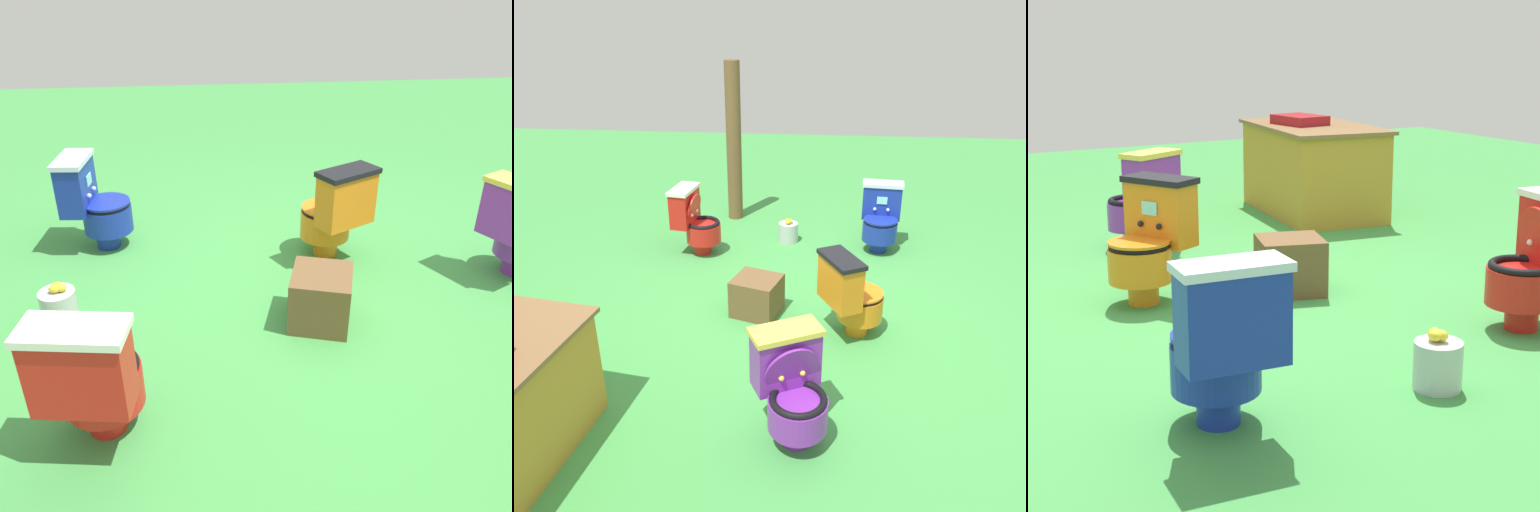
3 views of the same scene
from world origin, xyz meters
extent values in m
plane|color=#429947|center=(0.00, 0.00, 0.00)|extent=(14.00, 14.00, 0.00)
cylinder|color=orange|center=(-0.21, -0.48, 0.07)|extent=(0.24, 0.24, 0.14)
cylinder|color=orange|center=(-0.20, -0.50, 0.24)|extent=(0.50, 0.50, 0.20)
torus|color=black|center=(-0.20, -0.50, 0.35)|extent=(0.48, 0.48, 0.04)
cylinder|color=black|center=(-0.20, -0.50, 0.30)|extent=(0.32, 0.32, 0.01)
cube|color=orange|center=(-0.30, -0.32, 0.51)|extent=(0.45, 0.36, 0.37)
cube|color=black|center=(-0.30, -0.32, 0.71)|extent=(0.48, 0.39, 0.04)
cube|color=#8CE0E5|center=(-0.25, -0.41, 0.56)|extent=(0.10, 0.06, 0.08)
cylinder|color=orange|center=(-0.20, -0.50, 0.37)|extent=(0.49, 0.49, 0.02)
sphere|color=black|center=(-0.19, -0.38, 0.46)|extent=(0.04, 0.04, 0.04)
sphere|color=black|center=(-0.31, -0.45, 0.46)|extent=(0.04, 0.04, 0.04)
cylinder|color=#192D9E|center=(1.45, -0.79, 0.07)|extent=(0.20, 0.20, 0.14)
cylinder|color=#192D9E|center=(1.43, -0.79, 0.24)|extent=(0.40, 0.40, 0.20)
torus|color=black|center=(1.43, -0.79, 0.35)|extent=(0.39, 0.39, 0.04)
cylinder|color=silver|center=(1.43, -0.79, 0.30)|extent=(0.26, 0.26, 0.01)
cube|color=#192D9E|center=(1.63, -0.81, 0.51)|extent=(0.23, 0.43, 0.37)
cube|color=silver|center=(1.63, -0.81, 0.71)|extent=(0.26, 0.45, 0.04)
cube|color=#8CE0E5|center=(1.53, -0.80, 0.56)|extent=(0.02, 0.11, 0.08)
cylinder|color=#192D9E|center=(1.43, -0.79, 0.37)|extent=(0.39, 0.39, 0.02)
sphere|color=silver|center=(1.52, -0.87, 0.46)|extent=(0.04, 0.04, 0.04)
sphere|color=silver|center=(1.53, -0.73, 0.46)|extent=(0.04, 0.04, 0.04)
cylinder|color=red|center=(1.22, 1.11, 0.07)|extent=(0.21, 0.21, 0.14)
cylinder|color=red|center=(1.22, 1.09, 0.24)|extent=(0.42, 0.42, 0.20)
torus|color=black|center=(1.22, 1.09, 0.35)|extent=(0.41, 0.41, 0.04)
cylinder|color=white|center=(1.22, 1.09, 0.30)|extent=(0.27, 0.27, 0.01)
cube|color=red|center=(1.25, 1.29, 0.51)|extent=(0.43, 0.25, 0.37)
cube|color=white|center=(1.25, 1.29, 0.71)|extent=(0.46, 0.28, 0.04)
cube|color=#8CE0E5|center=(1.23, 1.19, 0.56)|extent=(0.11, 0.03, 0.08)
cylinder|color=red|center=(1.23, 1.19, 0.49)|extent=(0.36, 0.14, 0.35)
sphere|color=white|center=(1.30, 1.18, 0.46)|extent=(0.04, 0.04, 0.04)
sphere|color=white|center=(1.16, 1.20, 0.46)|extent=(0.04, 0.04, 0.04)
cylinder|color=purple|center=(-1.51, -0.04, 0.07)|extent=(0.24, 0.24, 0.14)
cylinder|color=purple|center=(-1.52, -0.05, 0.24)|extent=(0.50, 0.50, 0.20)
torus|color=black|center=(-1.52, -0.05, 0.35)|extent=(0.48, 0.48, 0.04)
cylinder|color=#EACC4C|center=(-1.52, -0.05, 0.30)|extent=(0.32, 0.32, 0.01)
cube|color=purple|center=(-1.34, 0.04, 0.51)|extent=(0.35, 0.45, 0.37)
cube|color=#EACC4C|center=(-1.34, 0.04, 0.71)|extent=(0.39, 0.48, 0.04)
cube|color=#8CE0E5|center=(-1.44, -0.01, 0.56)|extent=(0.06, 0.10, 0.08)
cylinder|color=purple|center=(-1.43, -0.01, 0.49)|extent=(0.24, 0.35, 0.35)
sphere|color=#EACC4C|center=(-1.41, -0.07, 0.46)|extent=(0.04, 0.04, 0.04)
sphere|color=#EACC4C|center=(-1.47, 0.05, 0.46)|extent=(0.04, 0.04, 0.04)
cylinder|color=brown|center=(2.31, 0.92, 0.95)|extent=(0.18, 0.18, 1.89)
cube|color=brown|center=(0.02, 0.38, 0.17)|extent=(0.46, 0.48, 0.34)
cylinder|color=#B7B7BF|center=(1.62, 0.21, 0.11)|extent=(0.22, 0.22, 0.22)
ellipsoid|color=yellow|center=(1.58, 0.21, 0.25)|extent=(0.07, 0.05, 0.05)
ellipsoid|color=yellow|center=(1.61, 0.19, 0.25)|extent=(0.07, 0.05, 0.05)
ellipsoid|color=yellow|center=(1.62, 0.22, 0.25)|extent=(0.07, 0.05, 0.05)
camera|label=1|loc=(0.73, 3.04, 1.97)|focal=37.43mm
camera|label=2|loc=(-4.14, -0.13, 2.54)|focal=38.64mm
camera|label=3|loc=(4.37, -2.17, 1.55)|focal=60.35mm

